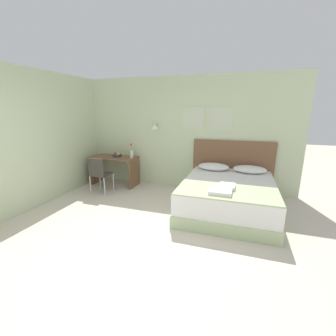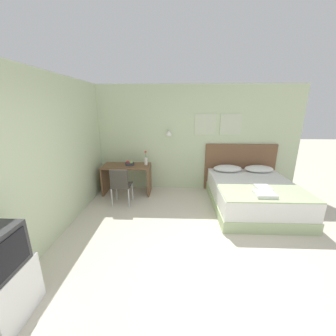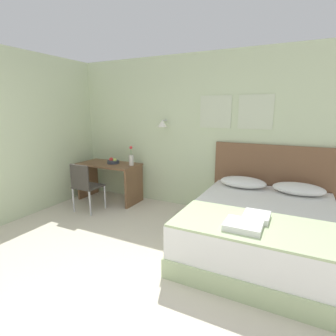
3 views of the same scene
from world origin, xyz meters
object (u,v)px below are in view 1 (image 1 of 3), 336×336
(desk, at_px, (114,165))
(desk_chair, at_px, (99,172))
(pillow_right, at_px, (250,169))
(folded_towel_near_foot, at_px, (227,186))
(bed, at_px, (228,196))
(folded_towel_mid_bed, at_px, (220,191))
(throw_blanket, at_px, (227,191))
(headboard, at_px, (232,167))
(fruit_bowl, at_px, (117,155))
(pillow_left, at_px, (214,167))
(flower_vase, at_px, (132,153))

(desk, distance_m, desk_chair, 0.69)
(pillow_right, relative_size, folded_towel_near_foot, 2.35)
(bed, relative_size, folded_towel_mid_bed, 5.83)
(throw_blanket, xyz_separation_m, desk_chair, (-2.87, 0.61, -0.09))
(headboard, bearing_deg, fruit_bowl, -173.43)
(throw_blanket, xyz_separation_m, desk, (-2.89, 1.29, -0.08))
(folded_towel_near_foot, bearing_deg, folded_towel_mid_bed, -106.18)
(folded_towel_mid_bed, relative_size, desk, 0.30)
(throw_blanket, height_order, folded_towel_near_foot, folded_towel_near_foot)
(folded_towel_near_foot, xyz_separation_m, desk, (-2.88, 1.15, -0.13))
(pillow_left, relative_size, throw_blanket, 0.42)
(pillow_left, height_order, desk, pillow_left)
(pillow_left, height_order, flower_vase, flower_vase)
(headboard, bearing_deg, desk, -172.89)
(throw_blanket, distance_m, desk, 3.16)
(pillow_left, distance_m, flower_vase, 2.03)
(bed, height_order, desk, desk)
(throw_blanket, height_order, flower_vase, flower_vase)
(fruit_bowl, bearing_deg, pillow_right, 0.56)
(folded_towel_mid_bed, distance_m, desk, 3.15)
(throw_blanket, xyz_separation_m, folded_towel_mid_bed, (-0.09, -0.14, 0.04))
(throw_blanket, distance_m, flower_vase, 2.77)
(headboard, distance_m, folded_towel_near_foot, 1.51)
(flower_vase, bearing_deg, desk_chair, -122.19)
(desk_chair, bearing_deg, fruit_bowl, 85.63)
(folded_towel_near_foot, relative_size, desk, 0.25)
(flower_vase, bearing_deg, folded_towel_near_foot, -26.53)
(pillow_right, xyz_separation_m, throw_blanket, (-0.38, -1.36, -0.06))
(pillow_left, height_order, pillow_right, same)
(folded_towel_mid_bed, height_order, desk, desk)
(folded_towel_near_foot, xyz_separation_m, desk_chair, (-2.87, 0.46, -0.13))
(pillow_right, height_order, desk_chair, desk_chair)
(bed, distance_m, desk_chair, 2.88)
(folded_towel_mid_bed, bearing_deg, headboard, 87.25)
(pillow_left, height_order, folded_towel_near_foot, pillow_left)
(flower_vase, bearing_deg, throw_blanket, -29.18)
(fruit_bowl, height_order, flower_vase, flower_vase)
(headboard, height_order, flower_vase, headboard)
(pillow_left, xyz_separation_m, flower_vase, (-2.02, -0.02, 0.19))
(pillow_right, bearing_deg, folded_towel_near_foot, -107.52)
(folded_towel_mid_bed, bearing_deg, desk, 152.84)
(headboard, xyz_separation_m, fruit_bowl, (-2.81, -0.32, 0.16))
(fruit_bowl, bearing_deg, desk_chair, -94.37)
(bed, height_order, pillow_left, pillow_left)
(pillow_left, bearing_deg, throw_blanket, -74.34)
(throw_blanket, height_order, desk_chair, desk_chair)
(pillow_left, relative_size, fruit_bowl, 2.97)
(throw_blanket, height_order, fruit_bowl, fruit_bowl)
(bed, distance_m, headboard, 1.10)
(headboard, distance_m, desk, 2.91)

